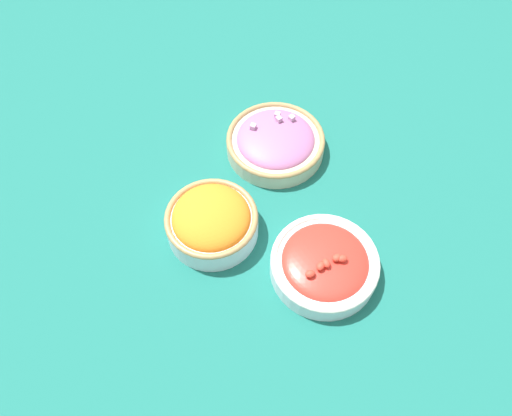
% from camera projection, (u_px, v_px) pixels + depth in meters
% --- Properties ---
extents(ground_plane, '(3.00, 3.00, 0.00)m').
position_uv_depth(ground_plane, '(256.00, 216.00, 1.01)').
color(ground_plane, '#196056').
extents(bowl_carrots, '(0.18, 0.18, 0.08)m').
position_uv_depth(bowl_carrots, '(212.00, 221.00, 0.96)').
color(bowl_carrots, silver).
rests_on(bowl_carrots, ground_plane).
extents(bowl_red_onion, '(0.21, 0.21, 0.07)m').
position_uv_depth(bowl_red_onion, '(275.00, 142.00, 1.08)').
color(bowl_red_onion, beige).
rests_on(bowl_red_onion, ground_plane).
extents(bowl_cherry_tomatoes, '(0.20, 0.20, 0.07)m').
position_uv_depth(bowl_cherry_tomatoes, '(324.00, 264.00, 0.92)').
color(bowl_cherry_tomatoes, silver).
rests_on(bowl_cherry_tomatoes, ground_plane).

